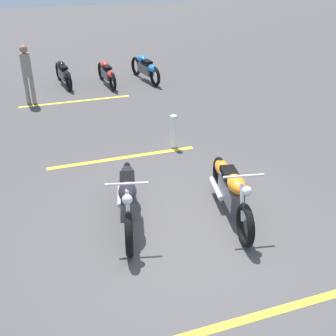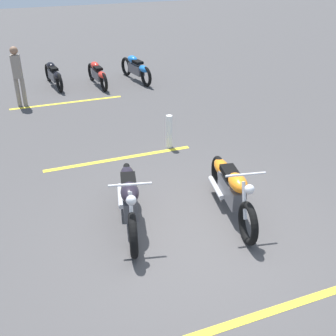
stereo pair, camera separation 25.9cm
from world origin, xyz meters
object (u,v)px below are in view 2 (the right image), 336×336
at_px(motorcycle_row_far_left, 136,68).
at_px(bollard_post, 169,132).
at_px(motorcycle_dark_foreground, 129,197).
at_px(motorcycle_row_center, 54,75).
at_px(motorcycle_row_left, 98,74).
at_px(bystander_near_row, 18,74).
at_px(motorcycle_bright_foreground, 231,188).

bearing_deg(motorcycle_row_far_left, bollard_post, 160.96).
bearing_deg(motorcycle_row_far_left, motorcycle_dark_foreground, 152.38).
bearing_deg(motorcycle_row_center, bollard_post, -169.69).
bearing_deg(motorcycle_row_left, motorcycle_dark_foreground, 166.55).
xyz_separation_m(bystander_near_row, bollard_post, (-4.15, -2.81, -0.55)).
xyz_separation_m(motorcycle_bright_foreground, motorcycle_dark_foreground, (0.36, 1.66, 0.00)).
relative_size(motorcycle_row_far_left, motorcycle_row_left, 1.09).
bearing_deg(motorcycle_bright_foreground, motorcycle_dark_foreground, -90.34).
distance_m(motorcycle_row_far_left, motorcycle_row_left, 1.33).
height_order(motorcycle_row_far_left, motorcycle_row_left, motorcycle_row_far_left).
relative_size(motorcycle_bright_foreground, motorcycle_row_left, 1.14).
distance_m(motorcycle_bright_foreground, motorcycle_row_center, 8.60).
distance_m(motorcycle_row_left, motorcycle_row_center, 1.40).
relative_size(motorcycle_dark_foreground, motorcycle_row_center, 1.12).
xyz_separation_m(motorcycle_dark_foreground, motorcycle_row_left, (7.63, -1.34, -0.06)).
bearing_deg(bystander_near_row, motorcycle_bright_foreground, 36.41).
relative_size(motorcycle_row_center, bollard_post, 2.59).
relative_size(motorcycle_dark_foreground, motorcycle_row_left, 1.13).
bearing_deg(motorcycle_row_left, motorcycle_row_far_left, -90.97).
bearing_deg(motorcycle_bright_foreground, motorcycle_row_left, -165.80).
bearing_deg(motorcycle_row_center, motorcycle_row_left, -115.00).
relative_size(bystander_near_row, bollard_post, 2.20).
xyz_separation_m(motorcycle_row_far_left, bollard_post, (-5.26, 0.98, -0.06)).
bearing_deg(motorcycle_row_left, bollard_post, -179.65).
bearing_deg(motorcycle_row_center, motorcycle_dark_foreground, 173.71).
distance_m(motorcycle_row_center, bollard_post, 5.89).
height_order(motorcycle_row_left, motorcycle_row_center, motorcycle_row_center).
bearing_deg(bollard_post, motorcycle_row_far_left, -10.57).
height_order(motorcycle_bright_foreground, motorcycle_row_far_left, motorcycle_bright_foreground).
relative_size(motorcycle_row_left, bystander_near_row, 1.17).
xyz_separation_m(motorcycle_row_left, bystander_near_row, (-1.05, 2.46, 0.53)).
bearing_deg(motorcycle_row_center, motorcycle_row_far_left, -104.58).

